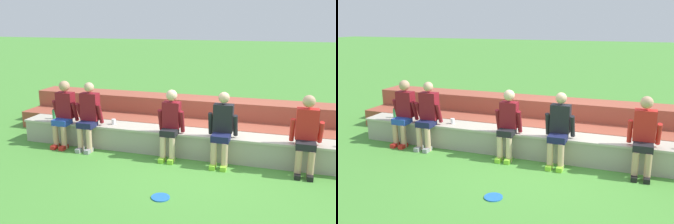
% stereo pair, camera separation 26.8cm
% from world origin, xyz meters
% --- Properties ---
extents(ground_plane, '(80.00, 80.00, 0.00)m').
position_xyz_m(ground_plane, '(0.00, 0.00, 0.00)').
color(ground_plane, '#4C9338').
extents(stone_seating_wall, '(8.00, 0.56, 0.48)m').
position_xyz_m(stone_seating_wall, '(0.00, 0.26, 0.26)').
color(stone_seating_wall, '#A8A08E').
rests_on(stone_seating_wall, ground).
extents(brick_bleachers, '(9.53, 1.40, 0.78)m').
position_xyz_m(brick_bleachers, '(0.00, 1.66, 0.33)').
color(brick_bleachers, '#A14A36').
rests_on(brick_bleachers, ground).
extents(person_far_left, '(0.53, 0.54, 1.35)m').
position_xyz_m(person_far_left, '(-3.03, 0.02, 0.72)').
color(person_far_left, tan).
rests_on(person_far_left, ground).
extents(person_left_of_center, '(0.54, 0.53, 1.35)m').
position_xyz_m(person_left_of_center, '(-2.45, -0.01, 0.71)').
color(person_left_of_center, '#DBAD89').
rests_on(person_left_of_center, ground).
extents(person_center, '(0.50, 0.52, 1.30)m').
position_xyz_m(person_center, '(-0.73, -0.02, 0.69)').
color(person_center, beige).
rests_on(person_center, ground).
extents(person_right_of_center, '(0.53, 0.58, 1.31)m').
position_xyz_m(person_right_of_center, '(0.24, -0.02, 0.69)').
color(person_right_of_center, '#DBAD89').
rests_on(person_right_of_center, ground).
extents(person_far_right, '(0.54, 0.57, 1.34)m').
position_xyz_m(person_far_right, '(1.65, 0.00, 0.71)').
color(person_far_right, tan).
rests_on(person_far_right, ground).
extents(water_bottle_mid_left, '(0.07, 0.07, 0.21)m').
position_xyz_m(water_bottle_mid_left, '(-3.44, 0.26, 0.58)').
color(water_bottle_mid_left, green).
rests_on(water_bottle_mid_left, stone_seating_wall).
extents(plastic_cup_middle, '(0.09, 0.09, 0.11)m').
position_xyz_m(plastic_cup_middle, '(-2.03, 0.25, 0.53)').
color(plastic_cup_middle, white).
rests_on(plastic_cup_middle, stone_seating_wall).
extents(frisbee, '(0.28, 0.28, 0.02)m').
position_xyz_m(frisbee, '(-0.38, -1.62, 0.01)').
color(frisbee, blue).
rests_on(frisbee, ground).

